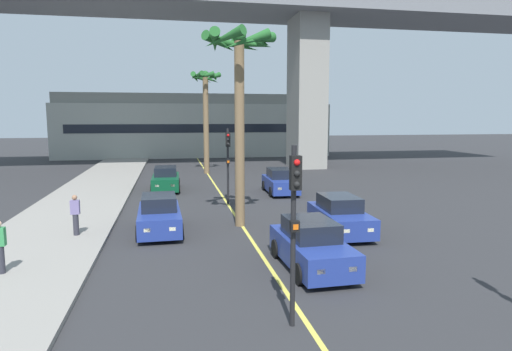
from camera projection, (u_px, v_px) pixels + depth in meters
The scene contains 15 objects.
sidewalk_left at pixel (42, 241), 16.98m from camera, with size 4.80×80.00×0.15m, color gray.
lane_stripe_center at pixel (224, 199), 26.28m from camera, with size 0.14×56.00×0.01m, color #DBCC4C.
bridge_overpass at pixel (214, 7), 39.52m from camera, with size 70.83×8.00×18.32m.
pier_building_backdrop at pixel (195, 126), 55.55m from camera, with size 32.71×8.04×7.59m.
car_queue_front at pixel (159, 215), 18.54m from camera, with size 1.93×4.15×1.56m.
car_queue_second at pixel (340, 216), 18.44m from camera, with size 1.94×4.16×1.56m.
car_queue_third at pixel (311, 246), 14.14m from camera, with size 1.94×4.16×1.56m.
car_queue_fourth at pixel (166, 180), 29.20m from camera, with size 1.90×4.13×1.56m.
car_queue_fifth at pixel (280, 182), 28.11m from camera, with size 1.95×4.16×1.56m.
traffic_light_median_near at pixel (294, 212), 9.86m from camera, with size 0.24×0.37×4.20m.
traffic_light_median_far at pixel (228, 156), 24.20m from camera, with size 0.24×0.37×4.20m.
palm_tree_near_median at pixel (206, 97), 37.35m from camera, with size 2.70×2.74×8.68m.
palm_tree_mid_median at pixel (239, 71), 18.89m from camera, with size 3.24×3.24×8.53m.
pedestrian_mid_block at pixel (75, 214), 17.51m from camera, with size 0.34×0.22×1.62m.
pedestrian_far_along at pixel (0, 246), 13.19m from camera, with size 0.34×0.22×1.62m.
Camera 1 is at (-3.04, -1.76, 4.81)m, focal length 31.03 mm.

